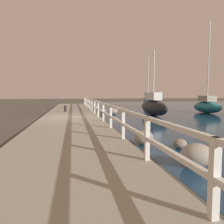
{
  "coord_description": "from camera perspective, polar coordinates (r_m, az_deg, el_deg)",
  "views": [
    {
      "loc": [
        0.12,
        -13.77,
        1.74
      ],
      "look_at": [
        1.93,
        -3.77,
        0.87
      ],
      "focal_mm": 35.0,
      "sensor_mm": 36.0,
      "label": 1
    }
  ],
  "objects": [
    {
      "name": "boulder_near_dock",
      "position": [
        19.1,
        -2.28,
        0.26
      ],
      "size": [
        0.55,
        0.5,
        0.41
      ],
      "color": "slate",
      "rests_on": "ground"
    },
    {
      "name": "boulder_water_edge",
      "position": [
        18.06,
        0.33,
        0.25
      ],
      "size": [
        0.76,
        0.68,
        0.57
      ],
      "color": "gray",
      "rests_on": "ground"
    },
    {
      "name": "dock_walkway",
      "position": [
        13.86,
        -10.67,
        -1.87
      ],
      "size": [
        3.63,
        36.0,
        0.27
      ],
      "color": "gray",
      "rests_on": "ground"
    },
    {
      "name": "sailboat_black",
      "position": [
        17.58,
        10.74,
        1.5
      ],
      "size": [
        1.0,
        4.89,
        5.1
      ],
      "rotation": [
        0.0,
        0.0,
        0.01
      ],
      "color": "black",
      "rests_on": "water_surface"
    },
    {
      "name": "boulder_upstream",
      "position": [
        22.68,
        -4.53,
        1.09
      ],
      "size": [
        0.67,
        0.61,
        0.5
      ],
      "color": "slate",
      "rests_on": "ground"
    },
    {
      "name": "railing",
      "position": [
        13.88,
        -3.62,
        1.51
      ],
      "size": [
        0.1,
        32.5,
        0.98
      ],
      "color": "silver",
      "rests_on": "dock_walkway"
    },
    {
      "name": "sailboat_teal",
      "position": [
        21.15,
        23.55,
        1.51
      ],
      "size": [
        1.42,
        3.55,
        7.96
      ],
      "rotation": [
        0.0,
        0.0,
        0.01
      ],
      "color": "#1E707A",
      "rests_on": "water_surface"
    },
    {
      "name": "ground_plane",
      "position": [
        13.88,
        -10.66,
        -2.42
      ],
      "size": [
        120.0,
        120.0,
        0.0
      ],
      "primitive_type": "plane",
      "color": "#4C473D"
    },
    {
      "name": "boulder_mid_strip",
      "position": [
        7.52,
        8.28,
        -6.62
      ],
      "size": [
        0.67,
        0.6,
        0.5
      ],
      "color": "slate",
      "rests_on": "ground"
    },
    {
      "name": "sailboat_blue",
      "position": [
        29.38,
        9.38,
        3.03
      ],
      "size": [
        2.56,
        5.47,
        6.95
      ],
      "rotation": [
        0.0,
        0.0,
        -0.28
      ],
      "color": "#2D4C9E",
      "rests_on": "water_surface"
    },
    {
      "name": "boulder_downstream",
      "position": [
        5.64,
        21.21,
        -10.44
      ],
      "size": [
        0.75,
        0.68,
        0.56
      ],
      "color": "gray",
      "rests_on": "ground"
    },
    {
      "name": "mooring_bollard",
      "position": [
        18.03,
        -12.09,
        0.93
      ],
      "size": [
        0.2,
        0.2,
        0.53
      ],
      "color": "black",
      "rests_on": "dock_walkway"
    },
    {
      "name": "boulder_far_strip",
      "position": [
        7.25,
        17.32,
        -7.92
      ],
      "size": [
        0.43,
        0.39,
        0.33
      ],
      "color": "slate",
      "rests_on": "ground"
    }
  ]
}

